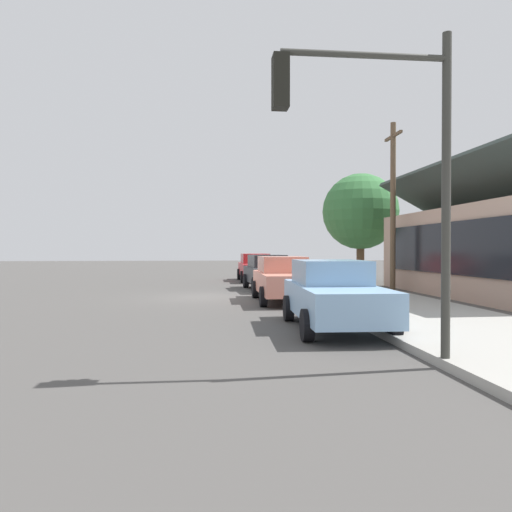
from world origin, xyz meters
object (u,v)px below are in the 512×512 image
at_px(car_charcoal, 268,272).
at_px(car_skyblue, 333,294).
at_px(fire_hydrant_red, 309,281).
at_px(car_cherry, 256,267).
at_px(traffic_light_main, 380,142).
at_px(utility_pole_wooden, 393,203).
at_px(shade_tree, 361,212).
at_px(car_coral, 283,279).

xyz_separation_m(car_charcoal, car_skyblue, (10.96, 0.12, 0.00)).
xyz_separation_m(car_skyblue, fire_hydrant_red, (-9.09, 1.36, -0.32)).
bearing_deg(car_cherry, traffic_light_main, -0.26).
distance_m(utility_pole_wooden, fire_hydrant_red, 5.33).
bearing_deg(car_charcoal, fire_hydrant_red, 35.09).
distance_m(car_charcoal, fire_hydrant_red, 2.40).
xyz_separation_m(car_cherry, shade_tree, (1.45, 5.83, 3.16)).
height_order(car_charcoal, car_coral, same).
relative_size(car_charcoal, shade_tree, 0.73).
bearing_deg(car_cherry, utility_pole_wooden, 37.21).
bearing_deg(fire_hydrant_red, shade_tree, 146.28).
height_order(car_coral, shade_tree, shade_tree).
relative_size(car_charcoal, utility_pole_wooden, 0.60).
relative_size(car_cherry, fire_hydrant_red, 6.86).
bearing_deg(car_coral, car_cherry, 179.71).
xyz_separation_m(car_charcoal, shade_tree, (-4.73, 5.88, 3.16)).
bearing_deg(utility_pole_wooden, car_skyblue, -28.44).
xyz_separation_m(shade_tree, fire_hydrant_red, (6.60, -4.40, -3.48)).
relative_size(shade_tree, traffic_light_main, 1.18).
relative_size(car_cherry, utility_pole_wooden, 0.65).
bearing_deg(traffic_light_main, fire_hydrant_red, 172.68).
bearing_deg(car_cherry, car_skyblue, 0.61).
relative_size(shade_tree, fire_hydrant_red, 8.64).
distance_m(car_coral, car_skyblue, 5.94).
relative_size(car_skyblue, fire_hydrant_red, 6.47).
xyz_separation_m(shade_tree, traffic_light_main, (19.52, -6.06, -0.48)).
bearing_deg(shade_tree, car_charcoal, -51.17).
relative_size(car_cherry, shade_tree, 0.79).
bearing_deg(car_coral, fire_hydrant_red, 153.80).
bearing_deg(car_skyblue, car_coral, -175.70).
height_order(car_charcoal, shade_tree, shade_tree).
xyz_separation_m(car_charcoal, fire_hydrant_red, (1.86, 1.48, -0.32)).
bearing_deg(utility_pole_wooden, car_cherry, -143.15).
height_order(traffic_light_main, utility_pole_wooden, utility_pole_wooden).
distance_m(car_charcoal, utility_pole_wooden, 6.39).
xyz_separation_m(car_charcoal, traffic_light_main, (14.78, -0.18, 2.68)).
xyz_separation_m(car_cherry, car_skyblue, (17.14, 0.07, -0.00)).
distance_m(car_coral, traffic_light_main, 10.12).
bearing_deg(fire_hydrant_red, traffic_light_main, -7.32).
distance_m(car_skyblue, fire_hydrant_red, 9.20).
height_order(car_skyblue, shade_tree, shade_tree).
bearing_deg(shade_tree, fire_hydrant_red, -33.72).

